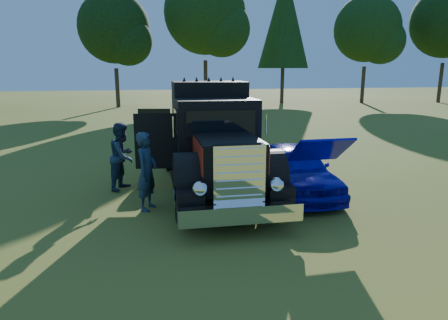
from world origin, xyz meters
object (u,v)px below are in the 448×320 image
Objects in this scene: hotrod_coupe at (294,169)px; spectator_near at (147,171)px; diamond_t_truck at (214,147)px; spectator_far at (123,156)px.

spectator_near is at bearing -171.81° from hotrod_coupe.
diamond_t_truck is 1.71× the size of hotrod_coupe.
spectator_near and spectator_far have the same top height.
diamond_t_truck is 3.77× the size of spectator_far.
hotrod_coupe is 2.21× the size of spectator_far.
diamond_t_truck is at bearing -80.97° from spectator_far.
spectator_near is (-1.81, -1.12, -0.33)m from diamond_t_truck.
diamond_t_truck is 2.26m from hotrod_coupe.
diamond_t_truck is at bearing 165.39° from hotrod_coupe.
hotrod_coupe is at bearing -14.61° from diamond_t_truck.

